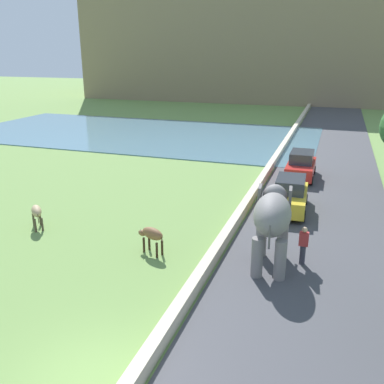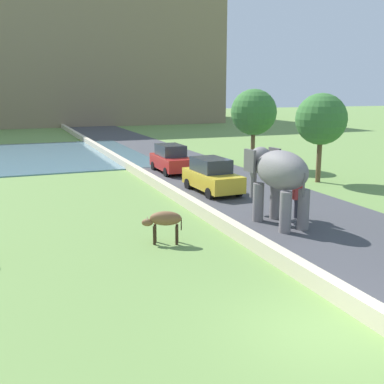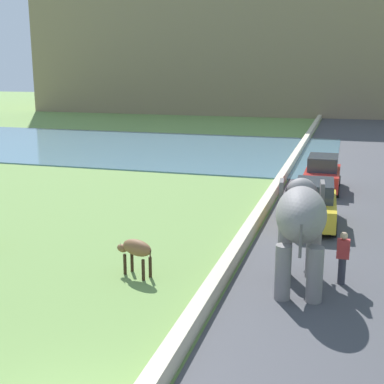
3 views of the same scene
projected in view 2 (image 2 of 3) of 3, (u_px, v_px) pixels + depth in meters
name	position (u px, v px, depth m)	size (l,w,h in m)	color
ground_plane	(327.00, 332.00, 10.52)	(220.00, 220.00, 0.00)	#6B8E47
road_surface	(197.00, 172.00, 30.48)	(7.00, 120.00, 0.06)	#424247
barrier_wall	(149.00, 178.00, 27.25)	(0.40, 110.00, 0.51)	beige
elephant	(278.00, 174.00, 18.35)	(1.63, 3.53, 2.99)	slate
person_beside_elephant	(297.00, 199.00, 19.39)	(0.36, 0.22, 1.63)	#33333D
car_red	(171.00, 159.00, 30.12)	(1.80, 4.00, 1.80)	red
car_yellow	(212.00, 176.00, 24.32)	(1.92, 4.06, 1.80)	gold
cow_brown	(164.00, 220.00, 16.37)	(1.41, 0.83, 1.15)	brown
tree_mid	(321.00, 119.00, 26.63)	(2.89, 2.89, 5.05)	brown
tree_far	(254.00, 112.00, 31.79)	(3.07, 3.07, 5.27)	brown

